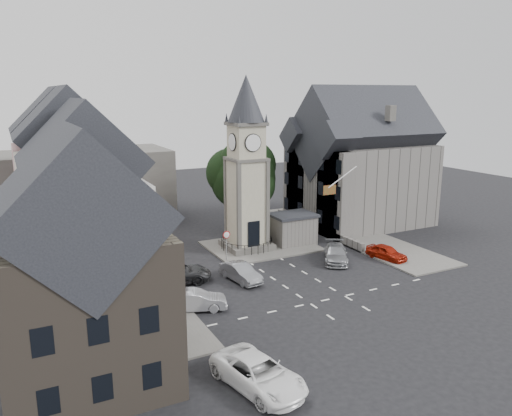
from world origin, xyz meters
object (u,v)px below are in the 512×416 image
stone_shelter (293,229)px  car_east_red (386,252)px  car_west_blue (152,293)px  clock_tower (246,165)px  pedestrian (340,233)px

stone_shelter → car_east_red: stone_shelter is taller
stone_shelter → car_west_blue: bearing=-154.1°
clock_tower → stone_shelter: clock_tower is taller
clock_tower → car_east_red: bearing=-40.3°
stone_shelter → car_east_red: 9.45m
car_east_red → car_west_blue: bearing=168.5°
clock_tower → car_west_blue: size_ratio=3.69×
car_west_blue → pedestrian: (20.95, 6.45, 0.11)m
stone_shelter → car_east_red: (5.09, -7.91, -0.89)m
clock_tower → car_west_blue: 16.04m
stone_shelter → car_west_blue: stone_shelter is taller
stone_shelter → pedestrian: (4.65, -1.47, -0.69)m
clock_tower → car_east_red: 14.97m
stone_shelter → car_west_blue: (-16.30, -7.92, -0.80)m
car_west_blue → car_east_red: (21.39, 0.01, -0.09)m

